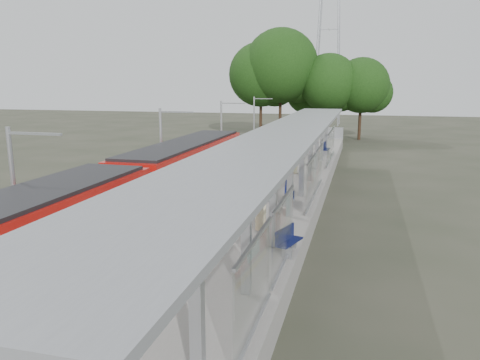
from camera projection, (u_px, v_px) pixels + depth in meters
name	position (u px, v px, depth m)	size (l,w,h in m)	color
trackbed	(197.00, 196.00, 28.21)	(3.00, 70.00, 0.24)	#59544C
platform	(271.00, 194.00, 27.02)	(6.00, 50.00, 1.00)	gray
tactile_strip	(228.00, 183.00, 27.55)	(0.60, 50.00, 0.02)	gold
end_fence	(315.00, 132.00, 50.43)	(6.00, 0.10, 1.20)	#9EA0A5
train	(125.00, 199.00, 19.45)	(2.74, 27.60, 3.62)	black
canopy	(290.00, 139.00, 22.26)	(3.27, 38.00, 3.66)	#9EA0A5
pylon	(330.00, 4.00, 73.72)	(8.00, 4.00, 38.00)	#9EA0A5
tree_cluster	(298.00, 76.00, 57.15)	(19.45, 11.77, 13.37)	#382316
catenary_masts	(163.00, 151.00, 27.12)	(2.08, 48.16, 5.40)	#9EA0A5
bench_near	(287.00, 240.00, 16.17)	(0.81, 1.41, 0.92)	#101854
bench_mid	(288.00, 193.00, 22.91)	(0.64, 1.54, 1.02)	#101854
bench_far	(325.00, 148.00, 38.72)	(0.53, 1.50, 1.01)	#101854
info_pillar_near	(261.00, 210.00, 18.71)	(0.43, 0.43, 1.91)	beige
info_pillar_far	(295.00, 163.00, 30.57)	(0.36, 0.36, 1.58)	beige
litter_bin	(275.00, 224.00, 18.17)	(0.42, 0.42, 0.87)	#9EA0A5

